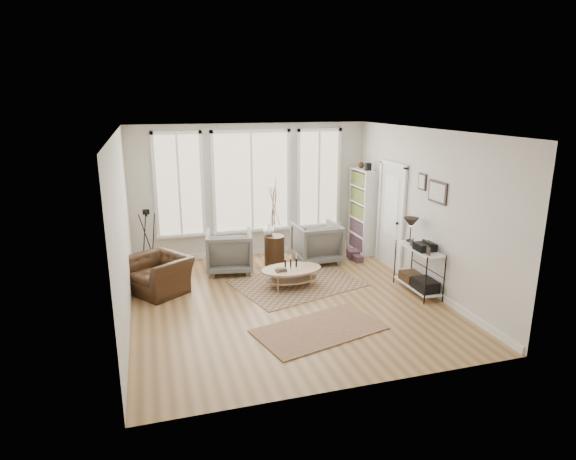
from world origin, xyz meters
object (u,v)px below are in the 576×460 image
object	(u,v)px
accent_chair	(159,274)
armchair_left	(229,251)
low_shelf	(419,265)
side_table	(274,226)
coffee_table	(291,272)
armchair_right	(317,243)
bookcase	(362,211)

from	to	relation	value
accent_chair	armchair_left	bearing A→B (deg)	81.34
low_shelf	side_table	world-z (taller)	side_table
low_shelf	coffee_table	distance (m)	2.31
armchair_right	accent_chair	xyz separation A→B (m)	(-3.30, -0.77, -0.09)
low_shelf	armchair_left	xyz separation A→B (m)	(-3.07, 2.06, -0.09)
coffee_table	armchair_right	distance (m)	1.55
bookcase	armchair_right	world-z (taller)	bookcase
armchair_left	armchair_right	distance (m)	1.89
bookcase	accent_chair	size ratio (longest dim) A/B	2.02
bookcase	armchair_left	size ratio (longest dim) A/B	2.23
armchair_right	accent_chair	world-z (taller)	armchair_right
coffee_table	armchair_left	size ratio (longest dim) A/B	1.26
low_shelf	armchair_left	distance (m)	3.70
coffee_table	accent_chair	distance (m)	2.40
coffee_table	accent_chair	xyz separation A→B (m)	(-2.36, 0.45, 0.05)
low_shelf	coffee_table	bearing A→B (deg)	157.40
armchair_right	accent_chair	distance (m)	3.39
bookcase	armchair_right	size ratio (longest dim) A/B	2.20
bookcase	side_table	distance (m)	2.19
armchair_left	coffee_table	bearing A→B (deg)	138.11
bookcase	accent_chair	bearing A→B (deg)	-165.40
armchair_right	bookcase	bearing A→B (deg)	-163.46
low_shelf	coffee_table	size ratio (longest dim) A/B	1.12
armchair_left	armchair_right	size ratio (longest dim) A/B	0.99
bookcase	coffee_table	world-z (taller)	bookcase
bookcase	armchair_right	bearing A→B (deg)	-161.70
armchair_right	accent_chair	size ratio (longest dim) A/B	0.92
armchair_left	side_table	world-z (taller)	side_table
low_shelf	armchair_left	bearing A→B (deg)	146.19
coffee_table	armchair_right	bearing A→B (deg)	52.59
accent_chair	armchair_right	bearing A→B (deg)	67.52
coffee_table	accent_chair	world-z (taller)	accent_chair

